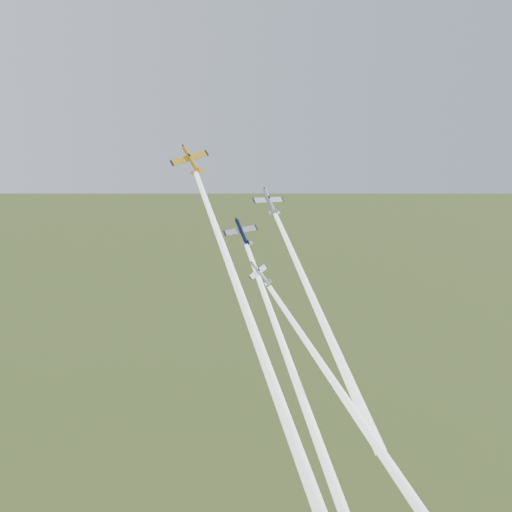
# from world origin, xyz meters

# --- Properties ---
(plane_yellow) EXTENTS (9.30, 7.79, 9.15)m
(plane_yellow) POSITION_xyz_m (-8.59, 4.70, 111.83)
(plane_yellow) COLOR orange
(smoke_trail_yellow) EXTENTS (9.51, 49.08, 58.78)m
(smoke_trail_yellow) POSITION_xyz_m (-12.25, -20.72, 80.78)
(smoke_trail_yellow) COLOR white
(plane_navy) EXTENTS (8.83, 7.65, 7.78)m
(plane_navy) POSITION_xyz_m (2.86, 2.27, 95.57)
(plane_navy) COLOR black
(smoke_trail_navy) EXTENTS (10.77, 48.50, 58.24)m
(smoke_trail_navy) POSITION_xyz_m (-1.46, -22.82, 64.79)
(smoke_trail_navy) COLOR white
(plane_silver_right) EXTENTS (9.38, 7.21, 7.79)m
(plane_silver_right) POSITION_xyz_m (13.82, 5.50, 101.09)
(plane_silver_right) COLOR #A7AEB5
(smoke_trail_silver_right) EXTENTS (5.98, 38.52, 45.74)m
(smoke_trail_silver_right) POSITION_xyz_m (12.00, -14.71, 76.55)
(smoke_trail_silver_right) COLOR white
(plane_silver_low) EXTENTS (8.76, 6.86, 6.92)m
(plane_silver_low) POSITION_xyz_m (-2.00, -9.75, 89.29)
(plane_silver_low) COLOR silver
(smoke_trail_silver_low) EXTENTS (16.83, 39.00, 48.55)m
(smoke_trail_silver_low) POSITION_xyz_m (5.61, -29.80, 63.36)
(smoke_trail_silver_low) COLOR white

